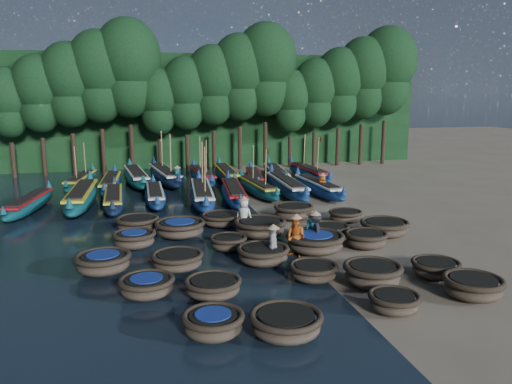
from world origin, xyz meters
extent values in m
plane|color=#7F725D|center=(0.00, 0.00, 0.00)|extent=(120.00, 120.00, 0.00)
cube|color=black|center=(0.00, 23.50, 5.00)|extent=(40.00, 3.00, 10.00)
ellipsoid|color=brown|center=(-4.69, -9.78, 0.32)|extent=(2.08, 2.08, 0.64)
torus|color=#342A1F|center=(-4.69, -9.78, 0.62)|extent=(1.81, 1.81, 0.19)
cylinder|color=black|center=(-4.69, -9.78, 0.65)|extent=(1.36, 1.36, 0.06)
cylinder|color=navy|center=(-4.69, -9.78, 0.69)|extent=(1.05, 1.05, 0.04)
ellipsoid|color=brown|center=(-2.69, -10.26, 0.32)|extent=(2.52, 2.52, 0.64)
torus|color=#342A1F|center=(-2.69, -10.26, 0.62)|extent=(2.12, 2.12, 0.19)
cylinder|color=black|center=(-2.69, -10.26, 0.66)|extent=(1.61, 1.61, 0.06)
ellipsoid|color=brown|center=(1.06, -9.57, 0.28)|extent=(1.99, 1.99, 0.56)
torus|color=#342A1F|center=(1.06, -9.57, 0.55)|extent=(1.65, 1.65, 0.17)
cylinder|color=black|center=(1.06, -9.57, 0.58)|extent=(1.24, 1.24, 0.05)
ellipsoid|color=brown|center=(4.15, -9.22, 0.34)|extent=(1.90, 1.90, 0.67)
torus|color=#342A1F|center=(4.15, -9.22, 0.65)|extent=(2.02, 2.02, 0.20)
cylinder|color=black|center=(4.15, -9.22, 0.69)|extent=(1.52, 1.52, 0.06)
ellipsoid|color=brown|center=(-6.42, -6.49, 0.31)|extent=(2.18, 2.18, 0.61)
torus|color=#342A1F|center=(-6.42, -6.49, 0.60)|extent=(1.90, 1.90, 0.19)
cylinder|color=black|center=(-6.42, -6.49, 0.63)|extent=(1.44, 1.44, 0.06)
cylinder|color=navy|center=(-6.42, -6.49, 0.67)|extent=(1.11, 1.11, 0.04)
ellipsoid|color=brown|center=(-4.26, -7.04, 0.29)|extent=(1.83, 1.83, 0.59)
torus|color=#342A1F|center=(-4.26, -7.04, 0.57)|extent=(1.95, 1.95, 0.18)
cylinder|color=black|center=(-4.26, -7.04, 0.60)|extent=(1.48, 1.48, 0.05)
ellipsoid|color=brown|center=(-0.47, -6.46, 0.29)|extent=(1.74, 1.74, 0.58)
torus|color=#342A1F|center=(-0.47, -6.46, 0.56)|extent=(1.80, 1.80, 0.18)
cylinder|color=black|center=(-0.47, -6.46, 0.60)|extent=(1.36, 1.36, 0.05)
ellipsoid|color=brown|center=(1.38, -7.46, 0.37)|extent=(2.15, 2.15, 0.74)
torus|color=#342A1F|center=(1.38, -7.46, 0.72)|extent=(2.12, 2.12, 0.22)
cylinder|color=black|center=(1.38, -7.46, 0.76)|extent=(1.59, 1.59, 0.07)
ellipsoid|color=brown|center=(4.07, -7.22, 0.29)|extent=(1.89, 1.89, 0.58)
torus|color=#342A1F|center=(4.07, -7.22, 0.56)|extent=(1.83, 1.83, 0.17)
cylinder|color=black|center=(4.07, -7.22, 0.59)|extent=(1.39, 1.39, 0.05)
ellipsoid|color=brown|center=(-7.96, -3.88, 0.35)|extent=(2.29, 2.29, 0.70)
torus|color=#342A1F|center=(-7.96, -3.88, 0.68)|extent=(2.12, 2.12, 0.21)
cylinder|color=black|center=(-7.96, -3.88, 0.72)|extent=(1.60, 1.60, 0.06)
cylinder|color=navy|center=(-7.96, -3.88, 0.76)|extent=(1.23, 1.23, 0.04)
ellipsoid|color=brown|center=(-5.20, -4.17, 0.31)|extent=(2.37, 2.37, 0.63)
torus|color=#342A1F|center=(-5.20, -4.17, 0.61)|extent=(2.02, 2.02, 0.19)
cylinder|color=black|center=(-5.20, -4.17, 0.65)|extent=(1.54, 1.54, 0.06)
ellipsoid|color=brown|center=(-1.81, -4.32, 0.33)|extent=(2.56, 2.56, 0.66)
torus|color=#342A1F|center=(-1.81, -4.32, 0.64)|extent=(2.12, 2.12, 0.20)
cylinder|color=black|center=(-1.81, -4.32, 0.68)|extent=(1.61, 1.61, 0.06)
ellipsoid|color=brown|center=(0.72, -3.44, 0.37)|extent=(2.65, 2.65, 0.74)
torus|color=#342A1F|center=(0.72, -3.44, 0.72)|extent=(2.53, 2.53, 0.23)
cylinder|color=black|center=(0.72, -3.44, 0.77)|extent=(1.93, 1.93, 0.07)
cylinder|color=navy|center=(0.72, -3.44, 0.81)|extent=(1.49, 1.49, 0.05)
ellipsoid|color=brown|center=(3.13, -3.39, 0.33)|extent=(2.13, 2.13, 0.66)
torus|color=#342A1F|center=(3.13, -3.39, 0.64)|extent=(1.90, 1.90, 0.20)
cylinder|color=black|center=(3.13, -3.39, 0.68)|extent=(1.43, 1.43, 0.06)
ellipsoid|color=brown|center=(-6.80, -0.96, 0.33)|extent=(2.22, 2.22, 0.67)
torus|color=#342A1F|center=(-6.80, -0.96, 0.64)|extent=(1.90, 1.90, 0.20)
cylinder|color=black|center=(-6.80, -0.96, 0.69)|extent=(1.43, 1.43, 0.06)
cylinder|color=navy|center=(-6.80, -0.96, 0.73)|extent=(1.10, 1.10, 0.04)
ellipsoid|color=brown|center=(-2.83, -2.24, 0.29)|extent=(1.86, 1.86, 0.58)
torus|color=#342A1F|center=(-2.83, -2.24, 0.56)|extent=(1.64, 1.64, 0.17)
cylinder|color=black|center=(-2.83, -2.24, 0.59)|extent=(1.23, 1.23, 0.05)
ellipsoid|color=brown|center=(-0.99, -0.60, 0.38)|extent=(2.50, 2.50, 0.75)
torus|color=#342A1F|center=(-0.99, -0.60, 0.73)|extent=(2.50, 2.50, 0.23)
cylinder|color=black|center=(-0.99, -0.60, 0.77)|extent=(1.91, 1.91, 0.07)
ellipsoid|color=brown|center=(2.12, -1.57, 0.28)|extent=(2.35, 2.35, 0.57)
torus|color=#342A1F|center=(2.12, -1.57, 0.55)|extent=(1.91, 1.91, 0.17)
cylinder|color=black|center=(2.12, -1.57, 0.59)|extent=(1.46, 1.46, 0.05)
ellipsoid|color=brown|center=(4.78, -1.93, 0.35)|extent=(2.86, 2.86, 0.69)
torus|color=#342A1F|center=(4.78, -1.93, 0.67)|extent=(2.34, 2.34, 0.21)
cylinder|color=black|center=(4.78, -1.93, 0.71)|extent=(1.78, 1.78, 0.06)
ellipsoid|color=brown|center=(-6.63, 1.53, 0.35)|extent=(2.11, 2.11, 0.71)
torus|color=#342A1F|center=(-6.63, 1.53, 0.68)|extent=(2.09, 2.09, 0.21)
cylinder|color=black|center=(-6.63, 1.53, 0.73)|extent=(1.57, 1.57, 0.06)
ellipsoid|color=brown|center=(-4.69, 0.23, 0.36)|extent=(2.52, 2.52, 0.72)
torus|color=#342A1F|center=(-4.69, 0.23, 0.69)|extent=(2.40, 2.40, 0.22)
cylinder|color=black|center=(-4.69, 0.23, 0.74)|extent=(1.83, 1.83, 0.07)
cylinder|color=navy|center=(-4.69, 0.23, 0.78)|extent=(1.41, 1.41, 0.04)
ellipsoid|color=brown|center=(-2.45, 1.70, 0.30)|extent=(2.11, 2.11, 0.60)
torus|color=#342A1F|center=(-2.45, 1.70, 0.58)|extent=(2.05, 2.05, 0.18)
cylinder|color=black|center=(-2.45, 1.70, 0.62)|extent=(1.57, 1.57, 0.05)
ellipsoid|color=brown|center=(1.55, 2.10, 0.36)|extent=(2.49, 2.49, 0.72)
torus|color=#342A1F|center=(1.55, 2.10, 0.70)|extent=(2.16, 2.16, 0.22)
cylinder|color=black|center=(1.55, 2.10, 0.74)|extent=(1.63, 1.63, 0.07)
ellipsoid|color=brown|center=(3.98, 0.81, 0.30)|extent=(1.94, 1.94, 0.59)
torus|color=#342A1F|center=(3.98, 0.81, 0.58)|extent=(1.77, 1.77, 0.18)
cylinder|color=black|center=(3.98, 0.81, 0.61)|extent=(1.34, 1.34, 0.05)
ellipsoid|color=#0D424D|center=(-12.59, 7.27, 0.44)|extent=(2.43, 7.22, 0.89)
cone|color=#0D424D|center=(-12.02, 10.69, 1.02)|extent=(0.39, 0.39, 0.53)
cone|color=#0D424D|center=(-13.15, 3.85, 0.98)|extent=(0.39, 0.39, 0.44)
cube|color=#A11318|center=(-12.59, 7.27, 0.82)|extent=(1.82, 5.59, 0.11)
cube|color=black|center=(-12.59, 7.27, 0.89)|extent=(1.47, 4.85, 0.09)
ellipsoid|color=#0D424D|center=(-9.81, 7.97, 0.55)|extent=(1.95, 8.91, 1.11)
cone|color=#0D424D|center=(-9.64, 12.29, 1.27)|extent=(0.49, 0.49, 0.66)
cone|color=#0D424D|center=(-9.98, 3.66, 1.22)|extent=(0.49, 0.49, 0.55)
cube|color=gold|center=(-9.81, 7.97, 1.02)|extent=(1.44, 6.90, 0.13)
cube|color=black|center=(-9.81, 7.97, 1.11)|extent=(1.10, 6.00, 0.11)
ellipsoid|color=#10223B|center=(-7.95, 7.28, 0.47)|extent=(1.51, 7.50, 0.93)
cone|color=#10223B|center=(-8.03, 10.92, 1.07)|extent=(0.41, 0.41, 0.56)
cone|color=#10223B|center=(-7.87, 3.64, 1.03)|extent=(0.41, 0.41, 0.47)
cube|color=gold|center=(-7.95, 7.28, 0.86)|extent=(1.11, 5.81, 0.11)
cube|color=black|center=(-7.95, 7.28, 0.93)|extent=(0.84, 5.06, 0.09)
ellipsoid|color=navy|center=(-5.50, 7.96, 0.44)|extent=(1.33, 7.10, 0.89)
cone|color=navy|center=(-5.48, 11.42, 1.02)|extent=(0.39, 0.39, 0.53)
cone|color=navy|center=(-5.53, 4.50, 0.98)|extent=(0.39, 0.39, 0.44)
cube|color=white|center=(-5.50, 7.96, 0.82)|extent=(0.97, 5.50, 0.11)
cube|color=black|center=(-5.50, 7.96, 0.89)|extent=(0.73, 4.79, 0.09)
ellipsoid|color=navy|center=(-2.72, 6.98, 0.53)|extent=(2.20, 8.55, 1.06)
cone|color=navy|center=(-2.39, 11.09, 1.22)|extent=(0.47, 0.47, 0.63)
cone|color=navy|center=(-3.06, 2.87, 1.16)|extent=(0.47, 0.47, 0.53)
cube|color=white|center=(-2.72, 6.98, 0.97)|extent=(1.64, 6.62, 0.13)
cube|color=black|center=(-2.72, 6.98, 1.06)|extent=(1.29, 5.76, 0.11)
cylinder|color=#997F4C|center=(-2.52, 8.24, 2.22)|extent=(0.07, 0.25, 2.96)
cylinder|color=#997F4C|center=(-2.75, 5.39, 2.22)|extent=(0.07, 0.25, 2.96)
plane|color=red|center=(-2.59, 5.38, 3.51)|extent=(0.00, 0.37, 0.37)
ellipsoid|color=navy|center=(-0.73, 7.16, 0.50)|extent=(2.21, 8.08, 1.00)
cone|color=navy|center=(-0.35, 11.03, 1.15)|extent=(0.44, 0.44, 0.60)
cone|color=navy|center=(-1.11, 3.29, 1.10)|extent=(0.44, 0.44, 0.50)
cube|color=#A11318|center=(-0.73, 7.16, 0.92)|extent=(1.65, 6.26, 0.12)
cube|color=black|center=(-0.73, 7.16, 1.00)|extent=(1.30, 5.44, 0.10)
ellipsoid|color=#0D424D|center=(1.18, 8.76, 0.46)|extent=(2.00, 7.42, 0.92)
cone|color=#0D424D|center=(0.85, 12.32, 1.05)|extent=(0.40, 0.40, 0.55)
cone|color=#0D424D|center=(1.52, 5.20, 1.01)|extent=(0.40, 0.40, 0.46)
cube|color=gold|center=(1.18, 8.76, 0.84)|extent=(1.49, 5.75, 0.11)
cube|color=black|center=(1.18, 8.76, 0.92)|extent=(1.18, 4.99, 0.09)
cylinder|color=#997F4C|center=(1.17, 9.86, 1.92)|extent=(0.06, 0.22, 2.57)
cylinder|color=#997F4C|center=(1.40, 7.40, 1.92)|extent=(0.06, 0.22, 2.57)
plane|color=red|center=(1.54, 7.41, 3.04)|extent=(0.00, 0.32, 0.32)
ellipsoid|color=navy|center=(3.08, 8.32, 0.54)|extent=(1.79, 8.67, 1.08)
cone|color=navy|center=(3.20, 12.53, 1.24)|extent=(0.47, 0.47, 0.65)
cone|color=navy|center=(2.96, 4.11, 1.19)|extent=(0.47, 0.47, 0.54)
cube|color=white|center=(3.08, 8.32, 0.99)|extent=(1.32, 6.72, 0.13)
cube|color=black|center=(3.08, 8.32, 1.08)|extent=(1.00, 5.85, 0.11)
ellipsoid|color=navy|center=(5.12, 7.84, 0.48)|extent=(1.76, 7.74, 0.96)
cone|color=navy|center=(4.94, 11.58, 1.10)|extent=(0.42, 0.42, 0.58)
cone|color=navy|center=(5.30, 4.10, 1.06)|extent=(0.42, 0.42, 0.48)
cube|color=white|center=(5.12, 7.84, 0.88)|extent=(1.30, 6.00, 0.12)
cube|color=black|center=(5.12, 7.84, 0.96)|extent=(1.00, 5.22, 0.10)
ellipsoid|color=#0D424D|center=(-10.43, 14.29, 0.45)|extent=(2.46, 7.24, 0.89)
cone|color=#0D424D|center=(-9.85, 17.72, 1.02)|extent=(0.39, 0.39, 0.53)
cone|color=#0D424D|center=(-11.02, 10.87, 0.98)|extent=(0.39, 0.39, 0.45)
cube|color=gold|center=(-10.43, 14.29, 0.82)|extent=(1.85, 5.60, 0.11)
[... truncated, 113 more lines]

